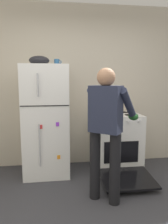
# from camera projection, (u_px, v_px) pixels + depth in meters

# --- Properties ---
(kitchen_wall_back) EXTENTS (6.00, 0.10, 2.70)m
(kitchen_wall_back) POSITION_uv_depth(u_px,v_px,m) (78.00, 87.00, 3.67)
(kitchen_wall_back) COLOR beige
(kitchen_wall_back) RESTS_ON ground
(refrigerator) EXTENTS (0.68, 0.72, 1.68)m
(refrigerator) POSITION_uv_depth(u_px,v_px,m) (46.00, 120.00, 3.30)
(refrigerator) COLOR white
(refrigerator) RESTS_ON ground
(stove_range) EXTENTS (0.76, 1.23, 0.93)m
(stove_range) POSITION_uv_depth(u_px,v_px,m) (116.00, 142.00, 3.50)
(stove_range) COLOR white
(stove_range) RESTS_ON ground
(person_cook) EXTENTS (0.69, 0.75, 1.60)m
(person_cook) POSITION_uv_depth(u_px,v_px,m) (107.00, 123.00, 2.51)
(person_cook) COLOR black
(person_cook) RESTS_ON ground
(red_pot) EXTENTS (0.32, 0.22, 0.14)m
(red_pot) POSITION_uv_depth(u_px,v_px,m) (107.00, 110.00, 3.36)
(red_pot) COLOR orange
(red_pot) RESTS_ON stove_range
(coffee_mug) EXTENTS (0.11, 0.08, 0.10)m
(coffee_mug) POSITION_uv_depth(u_px,v_px,m) (57.00, 62.00, 3.25)
(coffee_mug) COLOR #2D6093
(coffee_mug) RESTS_ON refrigerator
(pepper_mill) EXTENTS (0.05, 0.05, 0.17)m
(pepper_mill) POSITION_uv_depth(u_px,v_px,m) (130.00, 107.00, 3.67)
(pepper_mill) COLOR brown
(pepper_mill) RESTS_ON stove_range
(mixing_bowl) EXTENTS (0.30, 0.30, 0.13)m
(mixing_bowl) POSITION_uv_depth(u_px,v_px,m) (39.00, 60.00, 3.16)
(mixing_bowl) COLOR black
(mixing_bowl) RESTS_ON refrigerator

